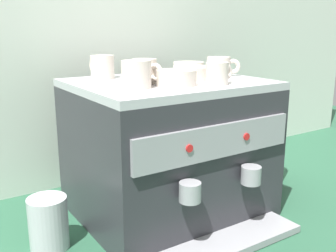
{
  "coord_description": "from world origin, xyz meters",
  "views": [
    {
      "loc": [
        -0.66,
        -0.99,
        0.58
      ],
      "look_at": [
        0.0,
        0.0,
        0.28
      ],
      "focal_mm": 42.37,
      "sensor_mm": 36.0,
      "label": 1
    }
  ],
  "objects_px": {
    "ceramic_cup_1": "(219,66)",
    "ceramic_cup_4": "(102,67)",
    "ceramic_cup_2": "(137,74)",
    "ceramic_bowl_2": "(189,68)",
    "ceramic_cup_0": "(218,73)",
    "coffee_grinder": "(261,135)",
    "milk_pitcher": "(48,223)",
    "ceramic_bowl_0": "(176,78)",
    "ceramic_cup_3": "(145,71)",
    "ceramic_bowl_1": "(193,73)",
    "espresso_machine": "(169,148)"
  },
  "relations": [
    {
      "from": "coffee_grinder",
      "to": "ceramic_cup_1",
      "type": "bearing_deg",
      "value": -179.44
    },
    {
      "from": "ceramic_cup_1",
      "to": "ceramic_bowl_0",
      "type": "xyz_separation_m",
      "value": [
        -0.24,
        -0.1,
        -0.01
      ]
    },
    {
      "from": "ceramic_cup_1",
      "to": "ceramic_bowl_0",
      "type": "relative_size",
      "value": 0.92
    },
    {
      "from": "milk_pitcher",
      "to": "espresso_machine",
      "type": "bearing_deg",
      "value": 1.68
    },
    {
      "from": "ceramic_cup_3",
      "to": "coffee_grinder",
      "type": "height_order",
      "value": "ceramic_cup_3"
    },
    {
      "from": "ceramic_bowl_2",
      "to": "coffee_grinder",
      "type": "relative_size",
      "value": 0.28
    },
    {
      "from": "ceramic_cup_2",
      "to": "coffee_grinder",
      "type": "bearing_deg",
      "value": 7.92
    },
    {
      "from": "ceramic_cup_1",
      "to": "ceramic_cup_2",
      "type": "xyz_separation_m",
      "value": [
        -0.35,
        -0.08,
        0.01
      ]
    },
    {
      "from": "ceramic_cup_0",
      "to": "ceramic_bowl_2",
      "type": "relative_size",
      "value": 0.91
    },
    {
      "from": "ceramic_cup_0",
      "to": "milk_pitcher",
      "type": "height_order",
      "value": "ceramic_cup_0"
    },
    {
      "from": "ceramic_cup_1",
      "to": "ceramic_cup_4",
      "type": "bearing_deg",
      "value": 155.91
    },
    {
      "from": "coffee_grinder",
      "to": "milk_pitcher",
      "type": "relative_size",
      "value": 2.61
    },
    {
      "from": "ceramic_bowl_1",
      "to": "ceramic_cup_2",
      "type": "bearing_deg",
      "value": -167.94
    },
    {
      "from": "ceramic_cup_0",
      "to": "ceramic_cup_4",
      "type": "relative_size",
      "value": 0.86
    },
    {
      "from": "coffee_grinder",
      "to": "espresso_machine",
      "type": "bearing_deg",
      "value": -179.03
    },
    {
      "from": "milk_pitcher",
      "to": "ceramic_cup_3",
      "type": "bearing_deg",
      "value": -0.75
    },
    {
      "from": "espresso_machine",
      "to": "coffee_grinder",
      "type": "height_order",
      "value": "espresso_machine"
    },
    {
      "from": "ceramic_bowl_2",
      "to": "ceramic_cup_3",
      "type": "bearing_deg",
      "value": -151.59
    },
    {
      "from": "ceramic_cup_0",
      "to": "ceramic_cup_2",
      "type": "distance_m",
      "value": 0.23
    },
    {
      "from": "ceramic_cup_1",
      "to": "ceramic_cup_3",
      "type": "height_order",
      "value": "ceramic_cup_3"
    },
    {
      "from": "ceramic_cup_1",
      "to": "ceramic_cup_4",
      "type": "relative_size",
      "value": 0.9
    },
    {
      "from": "ceramic_cup_4",
      "to": "ceramic_cup_0",
      "type": "bearing_deg",
      "value": -54.8
    },
    {
      "from": "ceramic_cup_1",
      "to": "ceramic_bowl_0",
      "type": "bearing_deg",
      "value": -156.77
    },
    {
      "from": "ceramic_bowl_2",
      "to": "milk_pitcher",
      "type": "xyz_separation_m",
      "value": [
        -0.56,
        -0.13,
        -0.37
      ]
    },
    {
      "from": "ceramic_cup_4",
      "to": "ceramic_bowl_2",
      "type": "xyz_separation_m",
      "value": [
        0.31,
        -0.04,
        -0.02
      ]
    },
    {
      "from": "ceramic_cup_4",
      "to": "espresso_machine",
      "type": "bearing_deg",
      "value": -47.71
    },
    {
      "from": "ceramic_bowl_1",
      "to": "ceramic_cup_3",
      "type": "bearing_deg",
      "value": 176.6
    },
    {
      "from": "ceramic_cup_2",
      "to": "ceramic_cup_1",
      "type": "bearing_deg",
      "value": 12.41
    },
    {
      "from": "ceramic_cup_0",
      "to": "coffee_grinder",
      "type": "bearing_deg",
      "value": 23.22
    },
    {
      "from": "coffee_grinder",
      "to": "ceramic_cup_3",
      "type": "bearing_deg",
      "value": -177.46
    },
    {
      "from": "ceramic_cup_2",
      "to": "ceramic_cup_3",
      "type": "distance_m",
      "value": 0.08
    },
    {
      "from": "espresso_machine",
      "to": "ceramic_bowl_0",
      "type": "xyz_separation_m",
      "value": [
        -0.04,
        -0.1,
        0.23
      ]
    },
    {
      "from": "ceramic_bowl_0",
      "to": "ceramic_bowl_1",
      "type": "relative_size",
      "value": 0.92
    },
    {
      "from": "ceramic_cup_3",
      "to": "ceramic_bowl_0",
      "type": "xyz_separation_m",
      "value": [
        0.05,
        -0.08,
        -0.01
      ]
    },
    {
      "from": "ceramic_cup_0",
      "to": "ceramic_cup_2",
      "type": "relative_size",
      "value": 0.96
    },
    {
      "from": "espresso_machine",
      "to": "ceramic_cup_4",
      "type": "relative_size",
      "value": 5.07
    },
    {
      "from": "milk_pitcher",
      "to": "ceramic_cup_4",
      "type": "bearing_deg",
      "value": 34.55
    },
    {
      "from": "espresso_machine",
      "to": "ceramic_bowl_1",
      "type": "height_order",
      "value": "ceramic_bowl_1"
    },
    {
      "from": "ceramic_cup_0",
      "to": "ceramic_bowl_1",
      "type": "height_order",
      "value": "ceramic_cup_0"
    },
    {
      "from": "ceramic_cup_0",
      "to": "ceramic_bowl_0",
      "type": "xyz_separation_m",
      "value": [
        -0.11,
        0.04,
        -0.01
      ]
    },
    {
      "from": "ceramic_cup_2",
      "to": "ceramic_bowl_0",
      "type": "height_order",
      "value": "ceramic_cup_2"
    },
    {
      "from": "espresso_machine",
      "to": "ceramic_bowl_2",
      "type": "bearing_deg",
      "value": 36.67
    },
    {
      "from": "espresso_machine",
      "to": "ceramic_bowl_2",
      "type": "distance_m",
      "value": 0.31
    },
    {
      "from": "ceramic_cup_3",
      "to": "ceramic_cup_2",
      "type": "bearing_deg",
      "value": -136.43
    },
    {
      "from": "ceramic_cup_3",
      "to": "ceramic_bowl_0",
      "type": "relative_size",
      "value": 0.97
    },
    {
      "from": "espresso_machine",
      "to": "ceramic_cup_2",
      "type": "height_order",
      "value": "ceramic_cup_2"
    },
    {
      "from": "ceramic_bowl_1",
      "to": "ceramic_bowl_2",
      "type": "distance_m",
      "value": 0.17
    },
    {
      "from": "ceramic_cup_2",
      "to": "ceramic_bowl_2",
      "type": "relative_size",
      "value": 0.95
    },
    {
      "from": "ceramic_cup_3",
      "to": "ceramic_cup_1",
      "type": "bearing_deg",
      "value": 4.03
    },
    {
      "from": "ceramic_bowl_0",
      "to": "milk_pitcher",
      "type": "bearing_deg",
      "value": 166.18
    }
  ]
}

